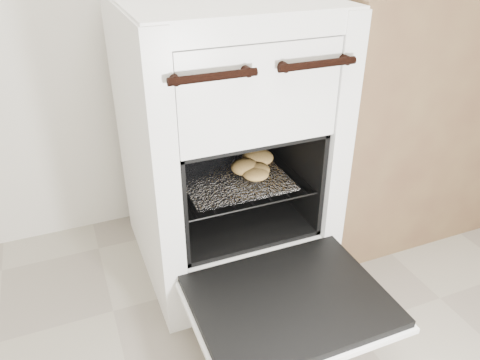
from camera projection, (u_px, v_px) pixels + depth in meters
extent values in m
cube|color=white|center=(222.00, 143.00, 1.52)|extent=(0.58, 0.62, 0.89)
cylinder|color=black|center=(213.00, 77.00, 1.06)|extent=(0.21, 0.02, 0.02)
cylinder|color=black|center=(318.00, 64.00, 1.14)|extent=(0.21, 0.02, 0.02)
cube|color=black|center=(290.00, 300.00, 1.24)|extent=(0.50, 0.39, 0.02)
cube|color=white|center=(289.00, 305.00, 1.25)|extent=(0.52, 0.41, 0.02)
cylinder|color=black|center=(168.00, 189.00, 1.44)|extent=(0.01, 0.41, 0.01)
cylinder|color=black|center=(288.00, 165.00, 1.57)|extent=(0.01, 0.41, 0.01)
cylinder|color=black|center=(255.00, 207.00, 1.35)|extent=(0.42, 0.01, 0.01)
cylinder|color=black|center=(211.00, 152.00, 1.66)|extent=(0.42, 0.01, 0.01)
cylinder|color=black|center=(179.00, 187.00, 1.45)|extent=(0.01, 0.39, 0.01)
cylinder|color=black|center=(197.00, 183.00, 1.47)|extent=(0.01, 0.39, 0.01)
cylinder|color=black|center=(214.00, 180.00, 1.49)|extent=(0.01, 0.39, 0.01)
cylinder|color=black|center=(231.00, 177.00, 1.50)|extent=(0.01, 0.39, 0.01)
cylinder|color=black|center=(247.00, 173.00, 1.52)|extent=(0.01, 0.39, 0.01)
cylinder|color=black|center=(264.00, 170.00, 1.54)|extent=(0.01, 0.39, 0.01)
cylinder|color=black|center=(279.00, 167.00, 1.56)|extent=(0.01, 0.39, 0.01)
cube|color=silver|center=(233.00, 178.00, 1.49)|extent=(0.33, 0.29, 0.01)
ellipsoid|color=#DAB057|center=(257.00, 170.00, 1.49)|extent=(0.11, 0.11, 0.04)
ellipsoid|color=#DAB057|center=(245.00, 167.00, 1.50)|extent=(0.10, 0.10, 0.05)
ellipsoid|color=#DAB057|center=(256.00, 174.00, 1.47)|extent=(0.10, 0.10, 0.04)
ellipsoid|color=#DAB057|center=(258.00, 157.00, 1.55)|extent=(0.15, 0.15, 0.05)
cube|color=brown|center=(403.00, 106.00, 1.82)|extent=(0.90, 0.60, 0.90)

